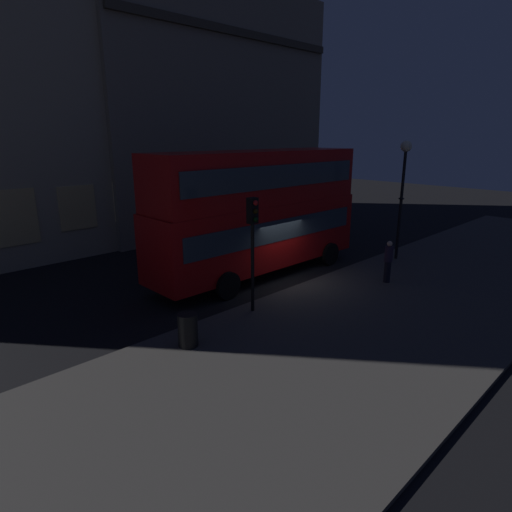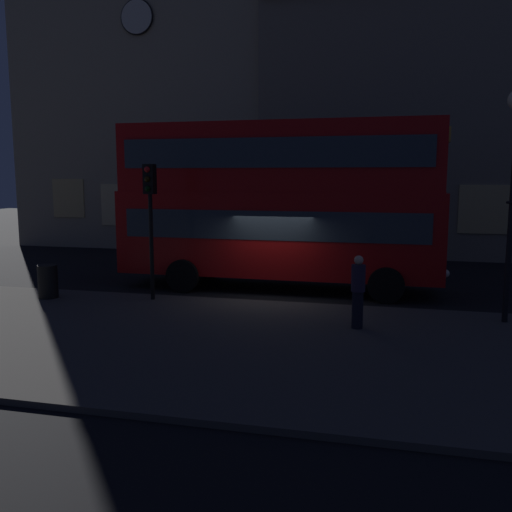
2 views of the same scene
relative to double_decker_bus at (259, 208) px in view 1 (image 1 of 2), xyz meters
name	(u,v)px [view 1 (image 1 of 2)]	position (x,y,z in m)	size (l,w,h in m)	color
ground_plane	(282,281)	(0.09, -1.33, -3.02)	(80.00, 80.00, 0.00)	black
sidewalk_slab	(388,313)	(0.09, -6.28, -2.96)	(44.00, 8.02, 0.12)	#423F3D
building_plain_facade	(191,113)	(5.83, 12.48, 4.45)	(16.70, 9.61, 14.94)	gray
double_decker_bus	(259,208)	(0.00, 0.00, 0.00)	(10.52, 2.86, 5.39)	#B20F0F
traffic_light_near_kerb	(253,231)	(-3.17, -2.91, -0.07)	(0.33, 0.37, 3.94)	black
traffic_light_far_side	(326,189)	(8.79, 2.99, -0.20)	(0.36, 0.38, 3.92)	black
street_lamp	(404,173)	(6.41, -3.20, 1.26)	(0.51, 0.51, 5.64)	black
pedestrian	(388,261)	(2.87, -4.65, -1.99)	(0.33, 0.33, 1.75)	black
litter_bin	(188,330)	(-6.28, -3.43, -2.41)	(0.58, 0.58, 0.99)	black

